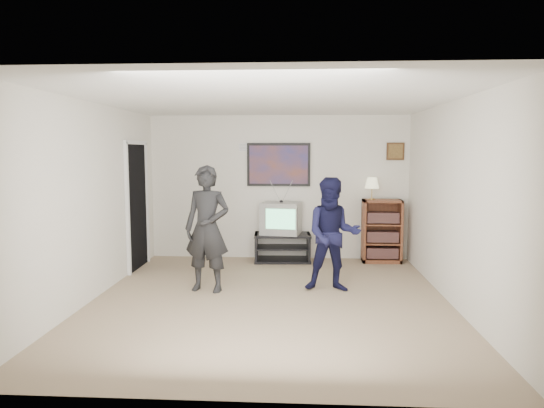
# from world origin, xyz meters

# --- Properties ---
(room_shell) EXTENTS (4.51, 5.00, 2.51)m
(room_shell) POSITION_xyz_m (0.00, 0.35, 1.25)
(room_shell) COLOR #7C6C4E
(room_shell) RESTS_ON ground
(media_stand) EXTENTS (0.99, 0.59, 0.48)m
(media_stand) POSITION_xyz_m (0.08, 2.23, 0.24)
(media_stand) COLOR black
(media_stand) RESTS_ON room_shell
(crt_television) EXTENTS (0.72, 0.64, 0.54)m
(crt_television) POSITION_xyz_m (0.06, 2.23, 0.75)
(crt_television) COLOR gray
(crt_television) RESTS_ON media_stand
(bookshelf) EXTENTS (0.65, 0.37, 1.07)m
(bookshelf) POSITION_xyz_m (1.77, 2.28, 0.53)
(bookshelf) COLOR #542C19
(bookshelf) RESTS_ON room_shell
(table_lamp) EXTENTS (0.24, 0.24, 0.38)m
(table_lamp) POSITION_xyz_m (1.59, 2.29, 1.26)
(table_lamp) COLOR #F0EDB6
(table_lamp) RESTS_ON bookshelf
(person_tall) EXTENTS (0.68, 0.51, 1.70)m
(person_tall) POSITION_xyz_m (-0.86, 0.40, 0.85)
(person_tall) COLOR black
(person_tall) RESTS_ON room_shell
(person_short) EXTENTS (0.76, 0.60, 1.54)m
(person_short) POSITION_xyz_m (0.82, 0.49, 0.77)
(person_short) COLOR black
(person_short) RESTS_ON room_shell
(controller_left) EXTENTS (0.06, 0.12, 0.03)m
(controller_left) POSITION_xyz_m (-0.85, 0.65, 1.28)
(controller_left) COLOR white
(controller_left) RESTS_ON person_tall
(controller_right) EXTENTS (0.04, 0.11, 0.03)m
(controller_right) POSITION_xyz_m (0.80, 0.70, 1.02)
(controller_right) COLOR white
(controller_right) RESTS_ON person_short
(poster) EXTENTS (1.10, 0.03, 0.75)m
(poster) POSITION_xyz_m (0.00, 2.48, 1.65)
(poster) COLOR black
(poster) RESTS_ON room_shell
(air_vent) EXTENTS (0.28, 0.02, 0.14)m
(air_vent) POSITION_xyz_m (-0.55, 2.48, 1.95)
(air_vent) COLOR white
(air_vent) RESTS_ON room_shell
(small_picture) EXTENTS (0.30, 0.03, 0.30)m
(small_picture) POSITION_xyz_m (2.00, 2.48, 1.88)
(small_picture) COLOR #492F17
(small_picture) RESTS_ON room_shell
(doorway) EXTENTS (0.03, 0.85, 2.00)m
(doorway) POSITION_xyz_m (-2.23, 1.60, 1.00)
(doorway) COLOR black
(doorway) RESTS_ON room_shell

